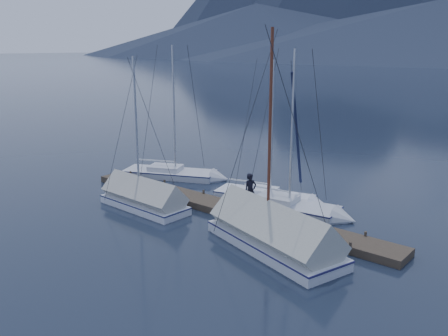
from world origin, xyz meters
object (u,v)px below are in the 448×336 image
Objects in this scene: sailboat_open_right at (298,210)px; sailboat_covered_near at (265,234)px; sailboat_covered_far at (138,199)px; sailboat_open_mid at (278,199)px; sailboat_open_left at (183,175)px; person at (250,191)px.

sailboat_covered_near is at bearing -76.66° from sailboat_open_right.
sailboat_open_mid is at bearing 45.77° from sailboat_covered_far.
sailboat_covered_near is (2.66, -4.95, 0.33)m from sailboat_open_mid.
sailboat_open_mid is at bearing 118.25° from sailboat_covered_near.
sailboat_open_mid is 5.63m from sailboat_covered_near.
sailboat_covered_far is at bearing -68.48° from sailboat_open_left.
sailboat_open_left is at bearing 94.79° from person.
sailboat_covered_near is at bearing -61.75° from sailboat_open_mid.
sailboat_open_right is 8.01m from sailboat_covered_far.
sailboat_covered_near is 3.68m from person.
sailboat_open_right reaches higher than sailboat_open_mid.
sailboat_open_right is 1.05× the size of sailboat_covered_far.
sailboat_covered_far is at bearing 142.69° from person.
sailboat_open_left is 8.81m from sailboat_open_right.
sailboat_open_mid is 0.84× the size of sailboat_covered_near.
sailboat_covered_far reaches higher than sailboat_open_mid.
sailboat_covered_near is 7.69m from sailboat_covered_far.
sailboat_covered_near is (9.76, -5.06, 0.32)m from sailboat_open_left.
sailboat_covered_near reaches higher than person.
sailboat_covered_near is (0.99, -4.20, 0.32)m from sailboat_open_right.
sailboat_open_left reaches higher than sailboat_open_right.
sailboat_open_mid reaches higher than person.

